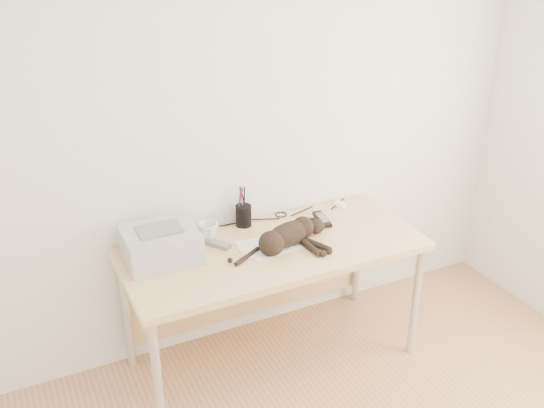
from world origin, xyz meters
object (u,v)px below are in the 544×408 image
pen_cup (243,215)px  mug (208,231)px  cat (286,237)px  desk (267,260)px  mouse (340,203)px  printer (161,244)px

pen_cup → mug: bearing=-163.0°
mug → pen_cup: pen_cup is taller
mug → pen_cup: size_ratio=0.46×
cat → desk: bearing=100.2°
mouse → pen_cup: bearing=167.9°
mouse → printer: bearing=176.1°
mouse → desk: bearing=-172.7°
printer → cat: bearing=-15.0°
mug → pen_cup: 0.25m
pen_cup → mouse: 0.63m
cat → mouse: cat is taller
mug → mouse: (0.86, 0.06, -0.03)m
desk → cat: bearing=-64.3°
printer → pen_cup: 0.55m
mouse → mug: bearing=172.9°
cat → pen_cup: pen_cup is taller
desk → pen_cup: bearing=103.0°
cat → mouse: 0.61m
printer → mug: bearing=16.5°
mug → mouse: 0.87m
desk → cat: 0.23m
mug → pen_cup: bearing=17.0°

